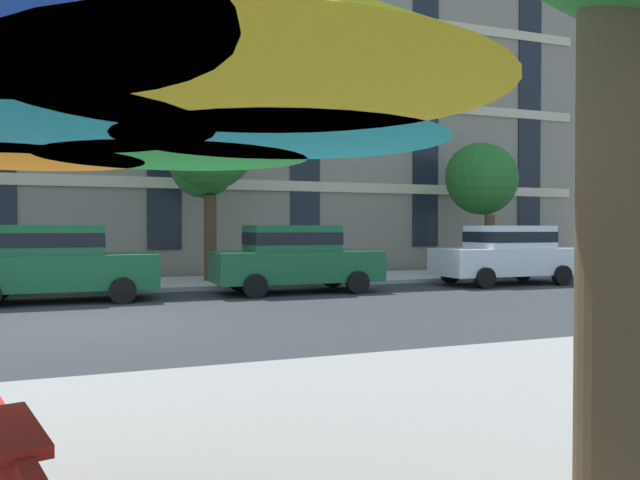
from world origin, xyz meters
name	(u,v)px	position (x,y,z in m)	size (l,w,h in m)	color
ground_plane	(77,325)	(0.00, 0.00, 0.00)	(120.00, 120.00, 0.00)	#2D3033
sidewalk_far	(84,286)	(0.00, 6.80, 0.06)	(56.00, 3.60, 0.12)	#B2ADA3
apartment_building	(86,113)	(0.00, 14.99, 6.40)	(39.35, 12.08, 12.80)	gray
sedan_green	(56,261)	(-0.54, 3.70, 0.95)	(4.40, 1.98, 1.78)	#195933
sedan_green_midblock	(295,257)	(5.27, 3.70, 0.95)	(4.40, 1.98, 1.78)	#195933
sedan_white	(507,253)	(12.04, 3.70, 0.95)	(4.40, 1.98, 1.78)	silver
street_tree_middle	(208,153)	(3.51, 6.69, 3.96)	(2.63, 3.03, 5.48)	#4C3823
street_tree_right	(481,178)	(13.23, 6.73, 3.48)	(2.58, 2.55, 4.74)	brown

